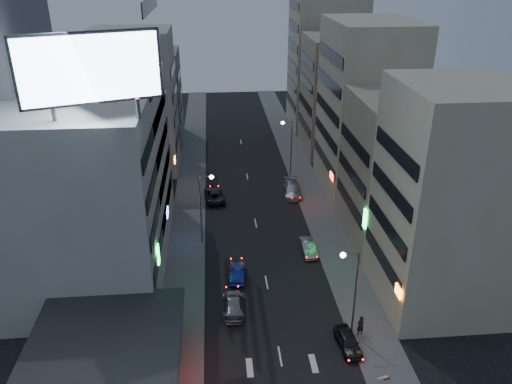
{
  "coord_description": "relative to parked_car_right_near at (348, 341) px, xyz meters",
  "views": [
    {
      "loc": [
        -4.57,
        -25.95,
        28.72
      ],
      "look_at": [
        -0.48,
        20.19,
        6.86
      ],
      "focal_mm": 35.0,
      "sensor_mm": 36.0,
      "label": 1
    }
  ],
  "objects": [
    {
      "name": "white_building",
      "position": [
        -22.6,
        15.52,
        8.35
      ],
      "size": [
        14.0,
        24.0,
        18.0
      ],
      "primitive_type": "cube",
      "color": "#A8A8A4",
      "rests_on": "ground"
    },
    {
      "name": "person",
      "position": [
        1.35,
        1.33,
        0.41
      ],
      "size": [
        0.78,
        0.62,
        1.88
      ],
      "primitive_type": "imported",
      "rotation": [
        0.0,
        0.0,
        3.41
      ],
      "color": "black",
      "rests_on": "sidewalk_right"
    },
    {
      "name": "billboard",
      "position": [
        -18.59,
        5.49,
        21.01
      ],
      "size": [
        9.52,
        3.75,
        6.2
      ],
      "rotation": [
        0.0,
        0.0,
        0.35
      ],
      "color": "#595B60",
      "rests_on": "white_building"
    },
    {
      "name": "far_right_a",
      "position": [
        9.9,
        45.52,
        8.35
      ],
      "size": [
        11.0,
        12.0,
        18.0
      ],
      "primitive_type": "cube",
      "color": "tan",
      "rests_on": "ground"
    },
    {
      "name": "sidewalk_left",
      "position": [
        -13.6,
        25.52,
        -0.59
      ],
      "size": [
        4.0,
        120.0,
        0.12
      ],
      "primitive_type": "cube",
      "color": "#4C4C4F",
      "rests_on": "ground"
    },
    {
      "name": "parked_car_left",
      "position": [
        -10.39,
        28.3,
        0.06
      ],
      "size": [
        2.84,
        5.3,
        1.42
      ],
      "primitive_type": "imported",
      "rotation": [
        0.0,
        0.0,
        3.24
      ],
      "color": "#26272B",
      "rests_on": "ground"
    },
    {
      "name": "shophouse_far",
      "position": [
        9.4,
        30.52,
        10.35
      ],
      "size": [
        10.0,
        14.0,
        22.0
      ],
      "primitive_type": "cube",
      "color": "#B9AB91",
      "rests_on": "ground"
    },
    {
      "name": "far_right_b",
      "position": [
        10.4,
        59.52,
        11.35
      ],
      "size": [
        12.0,
        12.0,
        24.0
      ],
      "primitive_type": "cube",
      "color": "#B9AB91",
      "rests_on": "ground"
    },
    {
      "name": "street_lamp_left",
      "position": [
        -11.5,
        17.52,
        4.72
      ],
      "size": [
        1.6,
        0.44,
        8.02
      ],
      "color": "#595B60",
      "rests_on": "sidewalk_left"
    },
    {
      "name": "scooter_silver_b",
      "position": [
        2.24,
        -3.26,
        -0.04
      ],
      "size": [
        0.88,
        1.68,
        0.98
      ],
      "primitive_type": null,
      "rotation": [
        0.0,
        0.0,
        1.8
      ],
      "color": "#9A9DA1",
      "rests_on": "sidewalk_right"
    },
    {
      "name": "street_lamp_right_near",
      "position": [
        0.3,
        1.52,
        4.72
      ],
      "size": [
        1.6,
        0.44,
        8.02
      ],
      "color": "#595B60",
      "rests_on": "sidewalk_right"
    },
    {
      "name": "shophouse_near",
      "position": [
        9.4,
        6.02,
        9.35
      ],
      "size": [
        10.0,
        11.0,
        20.0
      ],
      "primitive_type": "cube",
      "color": "#B9AB91",
      "rests_on": "ground"
    },
    {
      "name": "sidewalk_right",
      "position": [
        2.4,
        25.52,
        -0.59
      ],
      "size": [
        4.0,
        120.0,
        0.12
      ],
      "primitive_type": "cube",
      "color": "#4C4C4F",
      "rests_on": "ground"
    },
    {
      "name": "parked_car_right_mid",
      "position": [
        -0.61,
        14.53,
        -0.01
      ],
      "size": [
        1.47,
        3.92,
        1.28
      ],
      "primitive_type": "imported",
      "rotation": [
        0.0,
        0.0,
        0.03
      ],
      "color": "#979B9F",
      "rests_on": "ground"
    },
    {
      "name": "street_lamp_right_far",
      "position": [
        0.3,
        35.52,
        4.72
      ],
      "size": [
        1.6,
        0.44,
        8.02
      ],
      "color": "#595B60",
      "rests_on": "sidewalk_right"
    },
    {
      "name": "shophouse_mid",
      "position": [
        9.9,
        17.52,
        7.35
      ],
      "size": [
        11.0,
        12.0,
        16.0
      ],
      "primitive_type": "cube",
      "color": "tan",
      "rests_on": "ground"
    },
    {
      "name": "far_left_b",
      "position": [
        -21.6,
        53.52,
        6.85
      ],
      "size": [
        12.0,
        10.0,
        15.0
      ],
      "primitive_type": "cube",
      "color": "slate",
      "rests_on": "ground"
    },
    {
      "name": "far_left_a",
      "position": [
        -21.1,
        40.52,
        9.35
      ],
      "size": [
        11.0,
        10.0,
        20.0
      ],
      "primitive_type": "cube",
      "color": "#A8A8A4",
      "rests_on": "ground"
    },
    {
      "name": "road_car_silver",
      "position": [
        -9.01,
        5.56,
        0.03
      ],
      "size": [
        2.07,
        4.72,
        1.35
      ],
      "primitive_type": "imported",
      "rotation": [
        0.0,
        0.0,
        3.1
      ],
      "color": "gray",
      "rests_on": "ground"
    },
    {
      "name": "parked_car_right_far",
      "position": [
        0.0,
        28.95,
        0.13
      ],
      "size": [
        2.47,
        5.46,
        1.55
      ],
      "primitive_type": "imported",
      "rotation": [
        0.0,
        0.0,
        -0.06
      ],
      "color": "#AAAEB3",
      "rests_on": "ground"
    },
    {
      "name": "road_car_blue",
      "position": [
        -8.37,
        10.44,
        -0.0
      ],
      "size": [
        1.73,
        4.03,
        1.29
      ],
      "primitive_type": "imported",
      "rotation": [
        0.0,
        0.0,
        3.05
      ],
      "color": "navy",
      "rests_on": "ground"
    },
    {
      "name": "scooter_black_b",
      "position": [
        2.49,
        -4.24,
        0.05
      ],
      "size": [
        0.78,
        1.95,
        1.17
      ],
      "primitive_type": null,
      "rotation": [
        0.0,
        0.0,
        1.65
      ],
      "color": "black",
      "rests_on": "sidewalk_right"
    },
    {
      "name": "parked_car_right_near",
      "position": [
        0.0,
        0.0,
        0.0
      ],
      "size": [
        1.87,
        3.93,
        1.3
      ],
      "primitive_type": "imported",
      "rotation": [
        0.0,
        0.0,
        0.09
      ],
      "color": "black",
      "rests_on": "ground"
    },
    {
      "name": "scooter_blue",
      "position": [
        2.2,
        -4.25,
        0.03
      ],
      "size": [
        1.04,
        1.94,
        1.13
      ],
      "primitive_type": null,
      "rotation": [
        0.0,
        0.0,
        1.81
      ],
      "color": "navy",
      "rests_on": "sidewalk_right"
    },
    {
      "name": "food_court",
      "position": [
        -19.5,
        -2.48,
        1.34
      ],
      "size": [
        11.0,
        13.0,
        3.88
      ],
      "color": "#B9AB91",
      "rests_on": "ground"
    }
  ]
}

